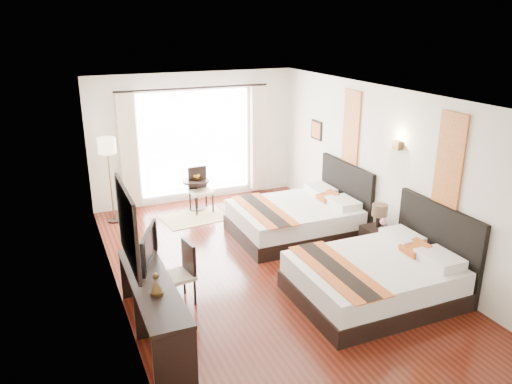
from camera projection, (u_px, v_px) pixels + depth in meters
name	position (u px, v px, depth m)	size (l,w,h in m)	color
floor	(266.00, 272.00, 7.97)	(4.50, 7.50, 0.01)	#3D100B
ceiling	(267.00, 96.00, 7.06)	(4.50, 7.50, 0.02)	white
wall_headboard	(388.00, 172.00, 8.35)	(0.01, 7.50, 2.80)	silver
wall_desk	(114.00, 210.00, 6.68)	(0.01, 7.50, 2.80)	silver
wall_window	(195.00, 138.00, 10.77)	(4.50, 0.01, 2.80)	silver
wall_entry	(447.00, 318.00, 4.26)	(4.50, 0.01, 2.80)	silver
window_glass	(195.00, 143.00, 10.79)	(2.40, 0.02, 2.20)	white
sheer_curtain	(196.00, 143.00, 10.74)	(2.30, 0.02, 2.10)	white
drape_left	(128.00, 151.00, 10.17)	(0.35, 0.14, 2.35)	beige
drape_right	(259.00, 139.00, 11.25)	(0.35, 0.14, 2.35)	beige
art_panel_near	(450.00, 160.00, 7.01)	(0.03, 0.50, 1.35)	#9B2B16
art_panel_far	(351.00, 127.00, 9.16)	(0.03, 0.50, 1.35)	#9B2B16
wall_sconce	(398.00, 145.00, 7.95)	(0.10, 0.14, 0.14)	#4D381B
mirror_frame	(127.00, 226.00, 5.79)	(0.04, 1.25, 0.95)	black
mirror_glass	(129.00, 226.00, 5.80)	(0.01, 1.12, 0.82)	white
bed_near	(379.00, 277.00, 7.15)	(2.26, 1.76, 1.28)	black
bed_far	(298.00, 217.00, 9.30)	(2.25, 1.75, 1.27)	black
nightstand	(378.00, 243.00, 8.41)	(0.43, 0.54, 0.52)	black
table_lamp	(380.00, 212.00, 8.31)	(0.26, 0.26, 0.42)	black
vase	(382.00, 229.00, 8.18)	(0.12, 0.12, 0.13)	black
console_desk	(154.00, 309.00, 6.26)	(0.50, 2.20, 0.76)	black
television	(143.00, 247.00, 6.54)	(0.83, 0.11, 0.48)	black
bronze_figurine	(156.00, 285.00, 5.84)	(0.16, 0.16, 0.24)	#4D381B
desk_chair	(179.00, 285.00, 7.03)	(0.48, 0.48, 0.90)	beige
floor_lamp	(107.00, 151.00, 9.50)	(0.34, 0.34, 1.71)	black
side_table	(196.00, 195.00, 10.51)	(0.57, 0.57, 0.65)	black
fruit_bowl	(197.00, 179.00, 10.40)	(0.20, 0.20, 0.05)	#473519
window_chair	(201.00, 198.00, 10.42)	(0.47, 0.47, 0.93)	beige
jute_rug	(195.00, 218.00, 10.14)	(1.28, 0.87, 0.01)	tan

